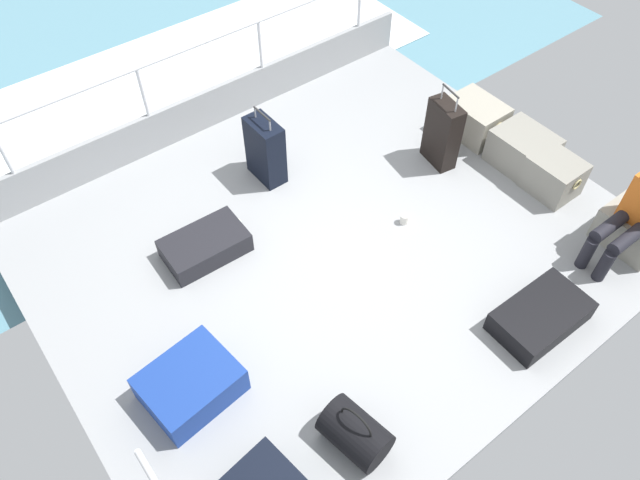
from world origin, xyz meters
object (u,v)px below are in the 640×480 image
(cargo_crate_0, at_px, (475,118))
(suitcase_0, at_px, (205,245))
(cargo_crate_3, at_px, (632,230))
(cargo_crate_1, at_px, (523,150))
(cargo_crate_2, at_px, (554,176))
(duffel_bag, at_px, (355,433))
(suitcase_1, at_px, (265,150))
(paper_cup, at_px, (404,219))
(suitcase_4, at_px, (191,384))
(suitcase_5, at_px, (540,316))
(passenger_seated, at_px, (637,212))
(suitcase_3, at_px, (442,134))

(cargo_crate_0, xyz_separation_m, suitcase_0, (-0.31, -3.19, -0.09))
(cargo_crate_3, height_order, suitcase_0, cargo_crate_3)
(cargo_crate_1, distance_m, cargo_crate_2, 0.44)
(cargo_crate_3, relative_size, duffel_bag, 1.13)
(suitcase_1, bearing_deg, suitcase_0, -63.72)
(suitcase_0, xyz_separation_m, paper_cup, (0.83, 1.69, -0.05))
(suitcase_4, bearing_deg, cargo_crate_2, 86.42)
(cargo_crate_3, relative_size, paper_cup, 6.02)
(cargo_crate_0, relative_size, suitcase_0, 0.82)
(cargo_crate_2, xyz_separation_m, suitcase_5, (0.96, -1.34, -0.08))
(suitcase_5, height_order, paper_cup, suitcase_5)
(cargo_crate_0, height_order, cargo_crate_1, cargo_crate_0)
(suitcase_1, bearing_deg, suitcase_5, 15.49)
(passenger_seated, bearing_deg, cargo_crate_2, 169.64)
(suitcase_0, relative_size, suitcase_4, 1.02)
(cargo_crate_0, distance_m, suitcase_3, 0.65)
(suitcase_5, bearing_deg, cargo_crate_2, 125.72)
(cargo_crate_2, height_order, suitcase_3, suitcase_3)
(cargo_crate_0, bearing_deg, suitcase_3, -82.14)
(suitcase_1, distance_m, paper_cup, 1.52)
(duffel_bag, bearing_deg, cargo_crate_2, 104.21)
(cargo_crate_0, relative_size, suitcase_3, 0.71)
(suitcase_1, bearing_deg, suitcase_3, 59.80)
(passenger_seated, height_order, suitcase_3, passenger_seated)
(cargo_crate_3, xyz_separation_m, suitcase_0, (-2.28, -3.17, -0.07))
(passenger_seated, bearing_deg, paper_cup, -138.10)
(suitcase_0, relative_size, duffel_bag, 1.44)
(duffel_bag, bearing_deg, cargo_crate_0, 120.22)
(cargo_crate_3, bearing_deg, cargo_crate_0, 179.38)
(cargo_crate_1, bearing_deg, suitcase_4, -87.27)
(suitcase_1, xyz_separation_m, suitcase_3, (0.90, 1.55, 0.02))
(cargo_crate_0, distance_m, passenger_seated, 2.01)
(suitcase_1, relative_size, suitcase_4, 1.06)
(cargo_crate_0, distance_m, cargo_crate_2, 1.08)
(cargo_crate_2, bearing_deg, suitcase_0, -113.74)
(cargo_crate_0, distance_m, paper_cup, 1.59)
(paper_cup, bearing_deg, duffel_bag, -51.96)
(suitcase_4, xyz_separation_m, paper_cup, (-0.31, 2.49, -0.09))
(suitcase_4, height_order, suitcase_5, suitcase_4)
(suitcase_0, height_order, suitcase_1, suitcase_1)
(suitcase_4, bearing_deg, duffel_bag, 34.83)
(duffel_bag, bearing_deg, cargo_crate_3, 88.67)
(passenger_seated, xyz_separation_m, suitcase_3, (-1.88, -0.42, -0.18))
(cargo_crate_0, height_order, cargo_crate_2, cargo_crate_0)
(cargo_crate_1, relative_size, suitcase_5, 0.76)
(cargo_crate_3, xyz_separation_m, suitcase_1, (-2.78, -2.14, 0.17))
(cargo_crate_2, height_order, cargo_crate_3, cargo_crate_2)
(suitcase_0, distance_m, suitcase_4, 1.39)
(suitcase_4, relative_size, duffel_bag, 1.41)
(suitcase_3, xyz_separation_m, suitcase_4, (0.75, -3.37, -0.22))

